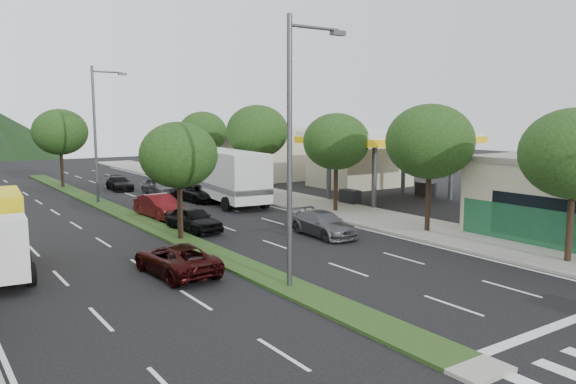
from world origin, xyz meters
TOP-DOWN VIEW (x-y plane):
  - ground at (0.00, 0.00)m, footprint 160.00×160.00m
  - sidewalk_right at (12.50, 25.00)m, footprint 5.00×90.00m
  - median at (0.00, 28.00)m, footprint 1.60×56.00m
  - gas_canopy at (19.00, 22.00)m, footprint 12.20×8.20m
  - bldg_right_far at (19.50, 44.00)m, footprint 10.00×16.00m
  - tree_r_a at (12.00, 4.00)m, footprint 4.60×4.60m
  - tree_r_b at (12.00, 12.00)m, footprint 4.80×4.80m
  - tree_r_c at (12.00, 20.00)m, footprint 4.40×4.40m
  - tree_r_d at (12.00, 30.00)m, footprint 5.00×5.00m
  - tree_r_e at (12.00, 40.00)m, footprint 4.60×4.60m
  - tree_med_near at (0.00, 18.00)m, footprint 4.00×4.00m
  - tree_med_far at (0.00, 44.00)m, footprint 4.80×4.80m
  - streetlight_near at (0.21, 8.00)m, footprint 2.60×0.25m
  - streetlight_mid at (0.21, 33.00)m, footprint 2.60×0.25m
  - suv_maroon at (-2.76, 12.13)m, footprint 2.39×4.72m
  - car_queue_a at (1.50, 19.64)m, footprint 2.14×4.31m
  - car_queue_b at (6.76, 14.64)m, footprint 2.07×4.63m
  - car_queue_c at (1.50, 24.64)m, footprint 1.95×4.63m
  - car_queue_d at (6.59, 29.64)m, footprint 2.41×4.61m
  - car_queue_e at (5.48, 34.64)m, footprint 2.01×4.38m
  - car_queue_f at (3.74, 39.64)m, footprint 1.86×4.16m
  - motorhome at (7.98, 27.95)m, footprint 4.14×10.38m

SIDE VIEW (x-z plane):
  - ground at x=0.00m, z-range 0.00..0.00m
  - median at x=0.00m, z-range 0.00..0.12m
  - sidewalk_right at x=12.50m, z-range 0.00..0.15m
  - car_queue_f at x=3.74m, z-range 0.00..1.19m
  - car_queue_d at x=6.59m, z-range 0.00..1.24m
  - suv_maroon at x=-2.76m, z-range 0.00..1.28m
  - car_queue_b at x=6.76m, z-range 0.00..1.32m
  - car_queue_a at x=1.50m, z-range 0.00..1.41m
  - car_queue_e at x=5.48m, z-range 0.00..1.45m
  - car_queue_c at x=1.50m, z-range 0.00..1.49m
  - motorhome at x=7.98m, z-range 0.13..4.01m
  - bldg_right_far at x=19.50m, z-range 0.00..5.20m
  - tree_med_near at x=0.00m, z-range 1.42..7.44m
  - gas_canopy at x=19.00m, z-range 2.02..7.27m
  - tree_r_c at x=12.00m, z-range 1.51..7.99m
  - tree_r_a at x=12.00m, z-range 1.50..8.14m
  - tree_r_e at x=12.00m, z-range 1.54..8.25m
  - tree_med_far at x=0.00m, z-range 1.54..8.47m
  - tree_r_b at x=12.00m, z-range 1.57..8.50m
  - tree_r_d at x=12.00m, z-range 1.60..8.76m
  - streetlight_near at x=0.21m, z-range 0.58..10.58m
  - streetlight_mid at x=0.21m, z-range 0.58..10.58m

